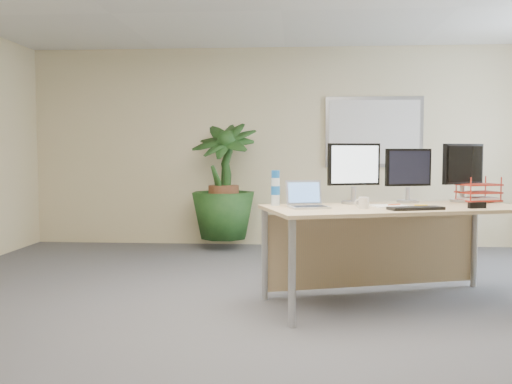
# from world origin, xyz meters

# --- Properties ---
(floor) EXTENTS (8.00, 8.00, 0.00)m
(floor) POSITION_xyz_m (0.00, 0.00, 0.00)
(floor) COLOR #414146
(floor) RESTS_ON ground
(back_wall) EXTENTS (7.00, 0.04, 2.70)m
(back_wall) POSITION_xyz_m (0.00, 4.00, 1.35)
(back_wall) COLOR beige
(back_wall) RESTS_ON floor
(whiteboard) EXTENTS (1.30, 0.04, 0.95)m
(whiteboard) POSITION_xyz_m (1.20, 3.97, 1.55)
(whiteboard) COLOR #A4A4A9
(whiteboard) RESTS_ON back_wall
(desk) EXTENTS (2.33, 1.51, 0.83)m
(desk) POSITION_xyz_m (0.96, 1.08, 0.65)
(desk) COLOR tan
(desk) RESTS_ON floor
(floor_plant) EXTENTS (1.03, 1.03, 1.50)m
(floor_plant) POSITION_xyz_m (-0.79, 3.56, 0.75)
(floor_plant) COLOR #163C16
(floor_plant) RESTS_ON floor
(monitor_left) EXTENTS (0.47, 0.22, 0.53)m
(monitor_left) POSITION_xyz_m (0.67, 1.22, 1.13)
(monitor_left) COLOR #A8A8AC
(monitor_left) RESTS_ON desk
(monitor_right) EXTENTS (0.43, 0.20, 0.48)m
(monitor_right) POSITION_xyz_m (1.16, 1.37, 1.10)
(monitor_right) COLOR #A8A8AC
(monitor_right) RESTS_ON desk
(monitor_dark) EXTENTS (0.42, 0.29, 0.53)m
(monitor_dark) POSITION_xyz_m (1.68, 1.48, 1.13)
(monitor_dark) COLOR #A8A8AC
(monitor_dark) RESTS_ON desk
(laptop) EXTENTS (0.37, 0.35, 0.22)m
(laptop) POSITION_xyz_m (0.25, 0.83, 0.88)
(laptop) COLOR silver
(laptop) RESTS_ON desk
(keyboard) EXTENTS (0.46, 0.27, 0.02)m
(keyboard) POSITION_xyz_m (1.10, 0.70, 0.84)
(keyboard) COLOR black
(keyboard) RESTS_ON desk
(coffee_mug) EXTENTS (0.12, 0.08, 0.09)m
(coffee_mug) POSITION_xyz_m (0.70, 0.78, 0.87)
(coffee_mug) COLOR silver
(coffee_mug) RESTS_ON desk
(spiral_notebook) EXTENTS (0.32, 0.28, 0.01)m
(spiral_notebook) POSITION_xyz_m (0.94, 0.95, 0.83)
(spiral_notebook) COLOR white
(spiral_notebook) RESTS_ON desk
(orange_pen) EXTENTS (0.12, 0.09, 0.01)m
(orange_pen) POSITION_xyz_m (0.98, 0.95, 0.85)
(orange_pen) COLOR #F6541B
(orange_pen) RESTS_ON spiral_notebook
(yellow_highlighter) EXTENTS (0.11, 0.03, 0.01)m
(yellow_highlighter) POSITION_xyz_m (1.20, 1.01, 0.83)
(yellow_highlighter) COLOR yellow
(yellow_highlighter) RESTS_ON desk
(water_bottle) EXTENTS (0.08, 0.08, 0.30)m
(water_bottle) POSITION_xyz_m (-0.01, 0.99, 0.97)
(water_bottle) COLOR silver
(water_bottle) RESTS_ON desk
(letter_tray) EXTENTS (0.40, 0.35, 0.16)m
(letter_tray) POSITION_xyz_m (1.82, 1.47, 0.90)
(letter_tray) COLOR #AC2415
(letter_tray) RESTS_ON desk
(stapler) EXTENTS (0.15, 0.08, 0.05)m
(stapler) POSITION_xyz_m (1.62, 0.86, 0.85)
(stapler) COLOR black
(stapler) RESTS_ON desk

